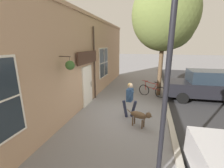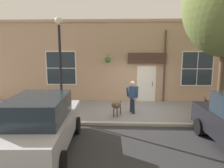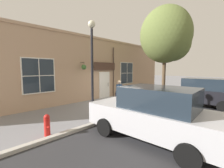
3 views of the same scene
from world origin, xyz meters
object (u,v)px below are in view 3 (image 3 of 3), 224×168
(leaning_bicycle, at_px, (156,95))
(street_tree_by_curb, at_px, (167,37))
(fire_hydrant, at_px, (47,125))
(dog_on_leash, at_px, (118,100))
(street_lamp, at_px, (92,55))
(parked_car_nearest_curb, at_px, (154,113))
(pedestrian_walking, at_px, (119,90))
(parked_car_mid_block, at_px, (200,92))

(leaning_bicycle, bearing_deg, street_tree_by_curb, 41.33)
(fire_hydrant, bearing_deg, street_tree_by_curb, 89.17)
(dog_on_leash, relative_size, street_lamp, 0.24)
(street_tree_by_curb, xyz_separation_m, parked_car_nearest_curb, (2.64, -6.54, -3.79))
(dog_on_leash, relative_size, street_tree_by_curb, 0.15)
(pedestrian_walking, relative_size, dog_on_leash, 1.53)
(dog_on_leash, height_order, parked_car_mid_block, parked_car_mid_block)
(leaning_bicycle, distance_m, parked_car_mid_block, 3.02)
(parked_car_mid_block, bearing_deg, street_lamp, -113.49)
(pedestrian_walking, distance_m, dog_on_leash, 1.02)
(street_lamp, bearing_deg, parked_car_nearest_curb, 3.62)
(parked_car_nearest_curb, relative_size, parked_car_mid_block, 1.00)
(parked_car_nearest_curb, xyz_separation_m, fire_hydrant, (-2.77, -2.36, -0.48))
(pedestrian_walking, xyz_separation_m, fire_hydrant, (1.36, -5.31, -0.54))
(leaning_bicycle, relative_size, street_lamp, 0.38)
(street_tree_by_curb, xyz_separation_m, street_lamp, (-0.33, -6.73, -1.74))
(street_tree_by_curb, xyz_separation_m, fire_hydrant, (-0.13, -8.90, -4.28))
(pedestrian_walking, relative_size, street_lamp, 0.36)
(pedestrian_walking, distance_m, street_tree_by_curb, 5.39)
(leaning_bicycle, xyz_separation_m, parked_car_mid_block, (2.97, 0.16, 0.50))
(parked_car_mid_block, xyz_separation_m, street_lamp, (-2.80, -6.43, 2.05))
(street_tree_by_curb, distance_m, leaning_bicycle, 4.35)
(fire_hydrant, bearing_deg, parked_car_mid_block, 73.26)
(pedestrian_walking, bearing_deg, fire_hydrant, -75.68)
(leaning_bicycle, distance_m, fire_hydrant, 8.46)
(dog_on_leash, xyz_separation_m, leaning_bicycle, (0.44, 3.88, -0.11))
(street_lamp, xyz_separation_m, fire_hydrant, (0.21, -2.17, -2.53))
(leaning_bicycle, relative_size, parked_car_mid_block, 0.38)
(street_tree_by_curb, bearing_deg, leaning_bicycle, -138.67)
(dog_on_leash, height_order, parked_car_nearest_curb, parked_car_nearest_curb)
(parked_car_mid_block, bearing_deg, leaning_bicycle, -176.99)
(street_lamp, bearing_deg, fire_hydrant, -84.58)
(pedestrian_walking, distance_m, fire_hydrant, 5.51)
(dog_on_leash, distance_m, street_lamp, 3.47)
(street_tree_by_curb, distance_m, parked_car_nearest_curb, 8.01)
(dog_on_leash, xyz_separation_m, parked_car_nearest_curb, (3.59, -2.20, 0.39))
(street_tree_by_curb, height_order, parked_car_nearest_curb, street_tree_by_curb)
(parked_car_mid_block, relative_size, street_lamp, 0.99)
(parked_car_mid_block, xyz_separation_m, fire_hydrant, (-2.59, -8.61, -0.48))
(parked_car_nearest_curb, relative_size, fire_hydrant, 5.71)
(parked_car_mid_block, bearing_deg, fire_hydrant, -106.74)
(dog_on_leash, bearing_deg, street_lamp, -75.54)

